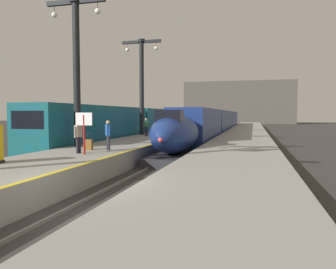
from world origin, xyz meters
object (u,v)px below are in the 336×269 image
at_px(station_column_mid, 76,58).
at_px(passenger_near_edge, 108,133).
at_px(station_column_far, 142,78).
at_px(passenger_far_waiting, 146,126).
at_px(rolling_suitcase, 89,145).
at_px(regional_train_adjacent, 134,123).
at_px(highspeed_train_main, 216,123).
at_px(departure_info_board, 84,125).
at_px(passenger_mid_platform, 78,134).

relative_size(station_column_mid, passenger_near_edge, 5.49).
distance_m(station_column_far, passenger_far_waiting, 5.20).
bearing_deg(rolling_suitcase, regional_train_adjacent, 102.37).
xyz_separation_m(regional_train_adjacent, station_column_mid, (2.20, -16.20, 4.50)).
bearing_deg(rolling_suitcase, passenger_near_edge, 0.51).
height_order(station_column_mid, rolling_suitcase, station_column_mid).
bearing_deg(regional_train_adjacent, rolling_suitcase, -77.63).
relative_size(highspeed_train_main, departure_info_board, 27.01).
distance_m(regional_train_adjacent, passenger_near_edge, 18.69).
bearing_deg(passenger_near_edge, regional_train_adjacent, 105.92).
relative_size(highspeed_train_main, passenger_far_waiting, 33.88).
bearing_deg(passenger_far_waiting, passenger_near_edge, -81.58).
xyz_separation_m(passenger_mid_platform, departure_info_board, (0.58, -0.44, 0.52)).
distance_m(highspeed_train_main, station_column_far, 15.81).
bearing_deg(highspeed_train_main, departure_info_board, -96.24).
bearing_deg(rolling_suitcase, passenger_far_waiting, 92.96).
bearing_deg(passenger_mid_platform, station_column_mid, 120.36).
distance_m(rolling_suitcase, departure_info_board, 2.56).
bearing_deg(passenger_far_waiting, station_column_far, 118.99).
bearing_deg(passenger_near_edge, station_column_far, 101.57).
bearing_deg(highspeed_train_main, rolling_suitcase, -98.40).
xyz_separation_m(regional_train_adjacent, station_column_far, (2.20, -3.68, 4.58)).
bearing_deg(passenger_mid_platform, station_column_far, 97.19).
bearing_deg(station_column_mid, station_column_far, 90.00).
distance_m(passenger_far_waiting, departure_info_board, 14.48).
height_order(passenger_mid_platform, passenger_far_waiting, same).
relative_size(station_column_mid, passenger_far_waiting, 5.49).
relative_size(station_column_far, passenger_mid_platform, 5.59).
distance_m(station_column_mid, station_column_far, 12.52).
relative_size(station_column_far, departure_info_board, 4.45).
bearing_deg(passenger_far_waiting, station_column_mid, -96.00).
xyz_separation_m(passenger_far_waiting, departure_info_board, (1.48, -14.40, 0.52)).
bearing_deg(passenger_near_edge, passenger_far_waiting, 98.42).
height_order(station_column_mid, passenger_far_waiting, station_column_mid).
bearing_deg(rolling_suitcase, station_column_mid, 134.34).
height_order(highspeed_train_main, passenger_mid_platform, highspeed_train_main).
height_order(station_column_far, rolling_suitcase, station_column_far).
xyz_separation_m(highspeed_train_main, rolling_suitcase, (-4.16, -28.17, -0.60)).
relative_size(station_column_far, passenger_far_waiting, 5.59).
height_order(passenger_near_edge, passenger_mid_platform, same).
xyz_separation_m(regional_train_adjacent, passenger_mid_platform, (4.21, -19.63, -0.09)).
distance_m(highspeed_train_main, rolling_suitcase, 28.49).
height_order(passenger_near_edge, departure_info_board, departure_info_board).
height_order(station_column_mid, passenger_near_edge, station_column_mid).
height_order(regional_train_adjacent, passenger_far_waiting, regional_train_adjacent).
bearing_deg(highspeed_train_main, station_column_mid, -102.60).
bearing_deg(departure_info_board, passenger_far_waiting, 95.89).
bearing_deg(departure_info_board, regional_train_adjacent, 103.42).
xyz_separation_m(regional_train_adjacent, rolling_suitcase, (3.94, -17.98, -0.77)).
bearing_deg(departure_info_board, passenger_near_edge, 80.93).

